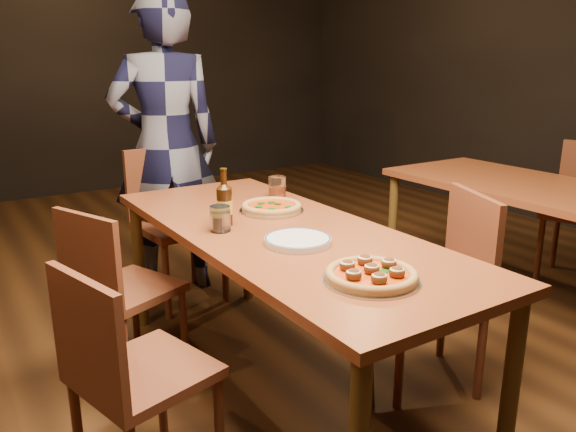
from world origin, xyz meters
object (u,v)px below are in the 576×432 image
chair_main_sw (127,288)px  table_main (282,245)px  chair_main_nw (144,371)px  diner (166,146)px  pizza_meatball (371,274)px  beer_bottle (224,205)px  table_right (556,202)px  chair_main_e (426,287)px  pizza_margherita (272,207)px  plate_stack (298,241)px  water_glass (220,219)px  amber_glass (277,187)px  chair_end (179,225)px

chair_main_sw → table_main: bearing=-152.6°
chair_main_nw → diner: 1.86m
pizza_meatball → diner: bearing=87.8°
table_main → diner: bearing=89.3°
beer_bottle → table_right: bearing=-11.6°
chair_main_e → pizza_meatball: (-0.62, -0.32, 0.31)m
pizza_meatball → pizza_margherita: pizza_meatball is taller
plate_stack → water_glass: 0.37m
table_main → amber_glass: (0.28, 0.49, 0.13)m
chair_main_sw → pizza_margherita: chair_main_sw is taller
plate_stack → chair_main_e: bearing=-11.4°
diner → pizza_meatball: bearing=101.6°
water_glass → diner: bearing=78.7°
chair_main_e → water_glass: size_ratio=8.56×
chair_end → pizza_margherita: chair_end is taller
chair_main_sw → water_glass: chair_main_sw is taller
plate_stack → table_right: bearing=0.1°
plate_stack → amber_glass: (0.33, 0.69, 0.04)m
chair_main_sw → water_glass: size_ratio=8.00×
beer_bottle → plate_stack: bearing=-72.3°
chair_main_sw → chair_main_nw: bearing=144.7°
chair_main_e → plate_stack: (-0.61, 0.12, 0.30)m
chair_main_e → amber_glass: size_ratio=8.34×
chair_end → pizza_meatball: chair_end is taller
chair_end → pizza_meatball: 1.81m
chair_end → water_glass: chair_end is taller
chair_main_sw → pizza_meatball: bearing=-178.6°
plate_stack → diner: 1.58m
chair_end → diner: 0.50m
table_right → beer_bottle: bearing=168.4°
table_right → pizza_margherita: pizza_margherita is taller
pizza_margherita → diner: bearing=95.3°
table_right → water_glass: bearing=170.7°
chair_main_nw → pizza_meatball: bearing=-135.0°
chair_main_nw → diner: bearing=-38.9°
table_main → beer_bottle: 0.30m
plate_stack → diner: (0.07, 1.57, 0.17)m
chair_main_nw → plate_stack: 0.75m
table_right → amber_glass: bearing=154.1°
beer_bottle → water_glass: beer_bottle is taller
chair_end → pizza_meatball: size_ratio=3.01×
table_right → beer_bottle: 1.92m
chair_main_nw → beer_bottle: (0.54, 0.45, 0.40)m
pizza_meatball → diner: diner is taller
chair_main_nw → pizza_margherita: chair_main_nw is taller
chair_main_nw → chair_main_e: chair_main_e is taller
plate_stack → amber_glass: 0.77m
table_main → chair_main_sw: bearing=139.6°
chair_end → plate_stack: chair_end is taller
table_right → pizza_meatball: size_ratio=6.17×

